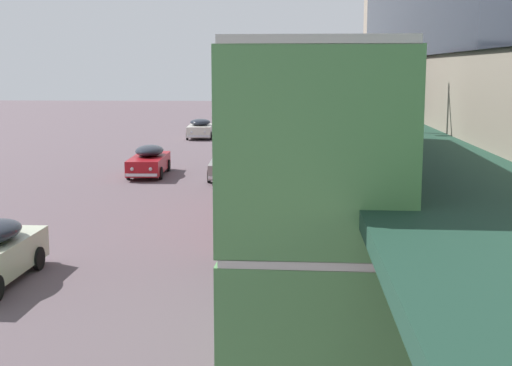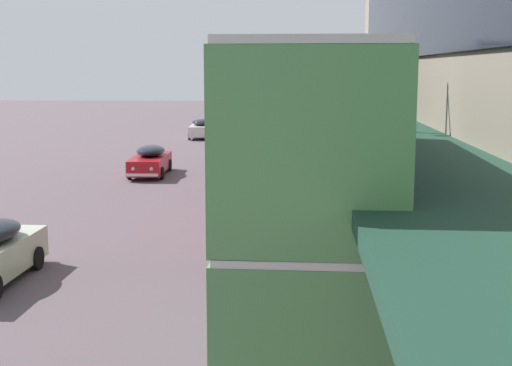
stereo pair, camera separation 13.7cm
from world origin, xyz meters
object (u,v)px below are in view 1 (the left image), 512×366
Objects in this scene: sedan_far_back at (228,164)px; street_lamp at (392,133)px; sedan_oncoming_rear at (149,160)px; transit_bus_kerbside_far at (293,128)px; transit_bus_kerbside_rear at (315,190)px; transit_bus_kerbside_front at (301,132)px; sedan_second_near at (200,129)px; sedan_trailing_mid at (296,132)px; sedan_lead_mid at (254,131)px.

sedan_far_back is 17.18m from street_lamp.
transit_bus_kerbside_far is at bearing -54.52° from sedan_oncoming_rear.
sedan_oncoming_rear is at bearing 109.22° from transit_bus_kerbside_rear.
sedan_far_back is (-3.68, -5.78, -1.11)m from transit_bus_kerbside_front.
sedan_trailing_mid is at bearing -19.84° from sedan_second_near.
transit_bus_kerbside_far is 1.75× the size of street_lamp.
sedan_lead_mid is (-3.50, 13.24, -1.12)m from transit_bus_kerbside_front.
sedan_lead_mid is (-3.12, 28.57, -2.59)m from transit_bus_kerbside_far.
transit_bus_kerbside_front reaches higher than sedan_lead_mid.
transit_bus_kerbside_far is at bearing -91.41° from transit_bus_kerbside_front.
sedan_oncoming_rear is 1.01× the size of sedan_trailing_mid.
transit_bus_kerbside_rear is 24.39m from sedan_oncoming_rear.
transit_bus_kerbside_front is at bearing 31.23° from sedan_oncoming_rear.
transit_bus_kerbside_front is 13.75m from sedan_lead_mid.
transit_bus_kerbside_rear is 1.98× the size of sedan_oncoming_rear.
sedan_oncoming_rear reaches higher than sedan_far_back.
transit_bus_kerbside_rear reaches higher than transit_bus_kerbside_front.
sedan_far_back is at bearing -90.54° from sedan_lead_mid.
transit_bus_kerbside_rear reaches higher than sedan_oncoming_rear.
sedan_oncoming_rear is at bearing -113.97° from sedan_trailing_mid.
sedan_oncoming_rear is (-7.89, -4.78, -1.10)m from transit_bus_kerbside_front.
transit_bus_kerbside_far is 27.88m from sedan_trailing_mid.
sedan_oncoming_rear reaches higher than sedan_lead_mid.
transit_bus_kerbside_far is 10.43m from sedan_far_back.
sedan_far_back is (-0.18, -19.02, 0.01)m from sedan_lead_mid.
sedan_lead_mid is 4.81m from sedan_second_near.
sedan_lead_mid is 18.56m from sedan_oncoming_rear.
sedan_oncoming_rear is at bearing -103.69° from sedan_lead_mid.
sedan_second_near is 8.14m from sedan_trailing_mid.
transit_bus_kerbside_far is at bearing 92.20° from transit_bus_kerbside_rear.
sedan_second_near is at bearing 160.16° from sedan_trailing_mid.
sedan_oncoming_rear and sedan_second_near have the same top height.
sedan_trailing_mid is at bearing 91.09° from transit_bus_kerbside_front.
sedan_second_near reaches higher than sedan_far_back.
sedan_far_back reaches higher than sedan_trailing_mid.
transit_bus_kerbside_rear is 2.00× the size of sedan_trailing_mid.
sedan_far_back is 0.93× the size of sedan_trailing_mid.
transit_bus_kerbside_front is at bearing -75.19° from sedan_lead_mid.
street_lamp reaches higher than sedan_trailing_mid.
sedan_lead_mid is 35.44m from street_lamp.
transit_bus_kerbside_far reaches higher than sedan_oncoming_rear.
street_lamp reaches higher than transit_bus_kerbside_rear.
transit_bus_kerbside_rear reaches higher than sedan_trailing_mid.
sedan_lead_mid is at bearing -23.96° from sedan_second_near.
sedan_far_back reaches higher than sedan_lead_mid.
sedan_second_near is 0.87× the size of sedan_trailing_mid.
transit_bus_kerbside_front is 1.88× the size of sedan_trailing_mid.
transit_bus_kerbside_far is 2.28× the size of sedan_far_back.
street_lamp reaches higher than transit_bus_kerbside_front.
sedan_oncoming_rear is 0.83× the size of street_lamp.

